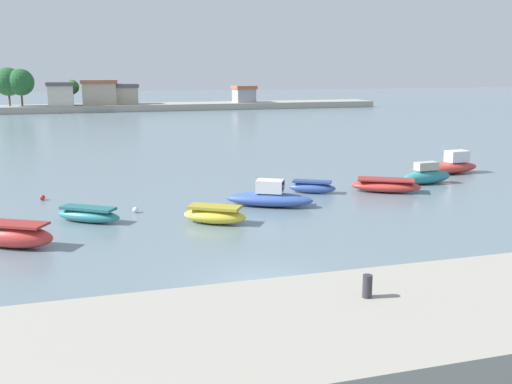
% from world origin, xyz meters
% --- Properties ---
extents(ground_plane, '(400.00, 400.00, 0.00)m').
position_xyz_m(ground_plane, '(0.00, 0.00, 0.00)').
color(ground_plane, slate).
extents(seawall_embankment, '(80.37, 5.62, 2.59)m').
position_xyz_m(seawall_embankment, '(0.00, -8.72, 1.29)').
color(seawall_embankment, '#9E998C').
rests_on(seawall_embankment, ground).
extents(mooring_bollard, '(0.25, 0.25, 0.60)m').
position_xyz_m(mooring_bollard, '(0.39, -7.94, 2.88)').
color(mooring_bollard, '#2D2D33').
rests_on(mooring_bollard, seawall_embankment).
extents(moored_boat_1, '(4.28, 3.26, 1.20)m').
position_xyz_m(moored_boat_1, '(-9.74, 8.16, 0.58)').
color(moored_boat_1, '#C63833').
rests_on(moored_boat_1, ground).
extents(moored_boat_2, '(3.83, 3.09, 0.86)m').
position_xyz_m(moored_boat_2, '(-6.27, 11.96, 0.41)').
color(moored_boat_2, teal).
rests_on(moored_boat_2, ground).
extents(moored_boat_3, '(3.74, 3.03, 0.99)m').
position_xyz_m(moored_boat_3, '(0.33, 9.67, 0.47)').
color(moored_boat_3, yellow).
rests_on(moored_boat_3, ground).
extents(moored_boat_4, '(5.56, 3.94, 1.64)m').
position_xyz_m(moored_boat_4, '(4.44, 12.70, 0.55)').
color(moored_boat_4, '#3856A8').
rests_on(moored_boat_4, ground).
extents(moored_boat_5, '(3.29, 2.50, 0.86)m').
position_xyz_m(moored_boat_5, '(8.42, 15.57, 0.41)').
color(moored_boat_5, '#3856A8').
rests_on(moored_boat_5, ground).
extents(moored_boat_6, '(4.96, 3.73, 0.92)m').
position_xyz_m(moored_boat_6, '(13.37, 14.43, 0.44)').
color(moored_boat_6, '#C63833').
rests_on(moored_boat_6, ground).
extents(moored_boat_7, '(4.06, 1.63, 1.62)m').
position_xyz_m(moored_boat_7, '(17.69, 16.18, 0.62)').
color(moored_boat_7, teal).
rests_on(moored_boat_7, ground).
extents(moored_boat_8, '(5.67, 2.23, 1.82)m').
position_xyz_m(moored_boat_8, '(21.82, 19.42, 0.60)').
color(moored_boat_8, '#C63833').
rests_on(moored_boat_8, ground).
extents(mooring_buoy_0, '(0.34, 0.34, 0.34)m').
position_xyz_m(mooring_buoy_0, '(-3.60, 13.36, 0.17)').
color(mooring_buoy_0, white).
rests_on(mooring_buoy_0, ground).
extents(mooring_buoy_1, '(0.36, 0.36, 0.36)m').
position_xyz_m(mooring_buoy_1, '(-9.03, 18.47, 0.18)').
color(mooring_buoy_1, red).
rests_on(mooring_buoy_1, ground).
extents(distant_shoreline, '(109.42, 8.45, 8.45)m').
position_xyz_m(distant_shoreline, '(-2.88, 98.98, 2.07)').
color(distant_shoreline, '#9E998C').
rests_on(distant_shoreline, ground).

